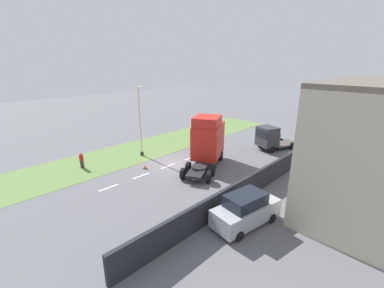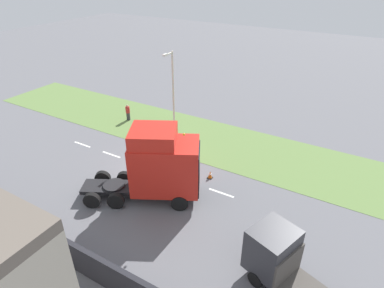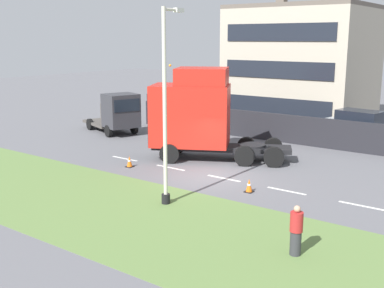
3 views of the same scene
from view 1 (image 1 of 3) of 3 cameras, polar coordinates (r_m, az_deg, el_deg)
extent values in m
plane|color=slate|center=(26.08, -4.17, -4.48)|extent=(120.00, 120.00, 0.00)
cube|color=#607F42|center=(30.57, -11.65, -1.37)|extent=(7.00, 44.00, 0.01)
cube|color=white|center=(22.49, -18.03, -9.20)|extent=(0.16, 1.80, 0.00)
cube|color=white|center=(23.91, -11.24, -6.95)|extent=(0.16, 1.80, 0.00)
cube|color=white|center=(25.66, -5.35, -4.89)|extent=(0.16, 1.80, 0.00)
cube|color=white|center=(27.66, -0.29, -3.08)|extent=(0.16, 1.80, 0.00)
cube|color=white|center=(29.87, 4.04, -1.50)|extent=(0.16, 1.80, 0.00)
cube|color=#232328|center=(20.41, 12.96, -8.86)|extent=(0.25, 24.00, 1.77)
cube|color=#1E232D|center=(21.24, 25.68, -6.72)|extent=(0.08, 8.22, 1.19)
cube|color=#1E232D|center=(20.38, 26.64, -0.14)|extent=(0.08, 8.22, 1.19)
cube|color=#1E232D|center=(19.82, 27.67, 6.91)|extent=(0.08, 8.22, 1.19)
cube|color=black|center=(24.76, 2.64, -4.03)|extent=(4.68, 7.23, 0.24)
cube|color=red|center=(25.72, 3.62, 0.89)|extent=(4.13, 4.79, 3.23)
cube|color=black|center=(27.86, 4.59, 0.70)|extent=(1.93, 1.05, 1.81)
cube|color=black|center=(27.48, 4.66, 3.52)|extent=(2.04, 1.11, 1.03)
cube|color=red|center=(24.61, 3.38, 5.09)|extent=(3.36, 3.47, 0.90)
sphere|color=orange|center=(26.12, 5.86, 6.95)|extent=(0.14, 0.14, 0.14)
cylinder|color=black|center=(23.20, 1.62, -5.10)|extent=(1.87, 1.87, 0.12)
cylinder|color=black|center=(27.44, 1.64, -2.10)|extent=(0.77, 1.07, 1.04)
cylinder|color=black|center=(26.97, 6.41, -2.58)|extent=(0.77, 1.07, 1.04)
cylinder|color=black|center=(23.96, -0.84, -5.17)|extent=(0.77, 1.07, 1.04)
cylinder|color=black|center=(23.41, 4.61, -5.81)|extent=(0.77, 1.07, 1.04)
cylinder|color=black|center=(22.67, -1.99, -6.58)|extent=(0.77, 1.07, 1.04)
cylinder|color=black|center=(22.09, 3.77, -7.30)|extent=(0.77, 1.07, 1.04)
cube|color=#333338|center=(30.66, 16.36, 1.63)|extent=(2.56, 2.41, 2.23)
cube|color=black|center=(29.94, 15.11, 2.24)|extent=(1.74, 0.64, 0.80)
cube|color=#4C4742|center=(32.76, 19.56, 0.14)|extent=(3.08, 3.88, 0.18)
cube|color=#4C4742|center=(31.39, 17.61, 1.25)|extent=(1.99, 0.78, 1.56)
cylinder|color=black|center=(30.37, 17.35, -1.18)|extent=(0.49, 0.83, 0.80)
cylinder|color=black|center=(31.70, 15.01, -0.17)|extent=(0.49, 0.83, 0.80)
cylinder|color=black|center=(32.53, 21.38, -0.35)|extent=(0.49, 0.83, 0.80)
cylinder|color=black|center=(33.78, 19.03, 0.56)|extent=(0.49, 0.83, 0.80)
cube|color=#9EA3A8|center=(17.05, 11.89, -14.69)|extent=(2.58, 4.84, 1.14)
cube|color=black|center=(16.49, 11.83, -12.04)|extent=(1.97, 2.75, 0.76)
cylinder|color=black|center=(18.79, 12.90, -13.32)|extent=(0.30, 0.66, 0.64)
cylinder|color=black|center=(17.89, 17.30, -15.46)|extent=(0.30, 0.66, 0.64)
cylinder|color=black|center=(16.94, 5.91, -16.72)|extent=(0.30, 0.66, 0.64)
cylinder|color=black|center=(15.94, 10.42, -19.47)|extent=(0.30, 0.66, 0.64)
cylinder|color=black|center=(28.81, -11.05, -2.13)|extent=(0.34, 0.34, 0.40)
cylinder|color=beige|center=(27.81, -11.48, 4.82)|extent=(0.15, 0.15, 7.56)
cylinder|color=beige|center=(26.86, -11.42, 12.34)|extent=(0.90, 0.11, 0.11)
cube|color=silver|center=(26.49, -10.86, 12.30)|extent=(0.44, 0.20, 0.16)
cylinder|color=#333338|center=(27.20, -23.23, -4.13)|extent=(0.34, 0.34, 0.77)
cylinder|color=#B22626|center=(26.96, -23.41, -2.77)|extent=(0.39, 0.39, 0.61)
sphere|color=tan|center=(26.83, -23.52, -1.95)|extent=(0.21, 0.21, 0.21)
cube|color=black|center=(25.37, -10.39, -5.36)|extent=(0.36, 0.36, 0.03)
cone|color=orange|center=(25.26, -10.43, -4.76)|extent=(0.28, 0.28, 0.55)
cylinder|color=white|center=(25.25, -10.43, -4.70)|extent=(0.17, 0.17, 0.07)
cube|color=black|center=(29.58, 0.61, -1.62)|extent=(0.36, 0.36, 0.03)
cone|color=orange|center=(29.49, 0.61, -1.09)|extent=(0.28, 0.28, 0.55)
cylinder|color=white|center=(29.48, 0.61, -1.04)|extent=(0.17, 0.17, 0.07)
camera|label=2|loc=(28.56, 41.79, 20.45)|focal=30.00mm
camera|label=3|loc=(36.91, -40.26, 8.33)|focal=45.00mm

